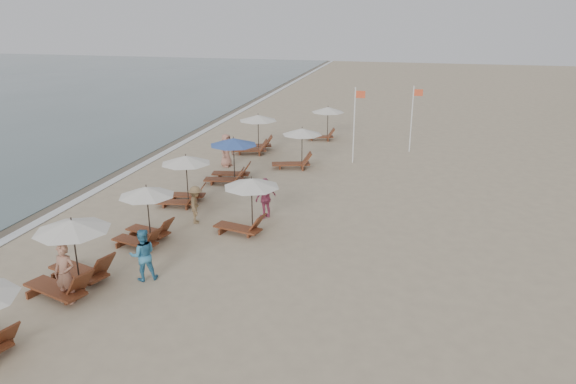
% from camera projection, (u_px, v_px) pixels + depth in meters
% --- Properties ---
extents(ground, '(160.00, 160.00, 0.00)m').
position_uv_depth(ground, '(272.00, 299.00, 16.54)').
color(ground, tan).
rests_on(ground, ground).
extents(wet_sand_band, '(3.20, 140.00, 0.01)m').
position_uv_depth(wet_sand_band, '(95.00, 177.00, 28.55)').
color(wet_sand_band, '#6B5E4C').
rests_on(wet_sand_band, ground).
extents(foam_line, '(0.50, 140.00, 0.02)m').
position_uv_depth(foam_line, '(117.00, 179.00, 28.25)').
color(foam_line, white).
rests_on(foam_line, ground).
extents(lounger_station_1, '(2.84, 2.65, 2.38)m').
position_uv_depth(lounger_station_1, '(68.00, 257.00, 16.85)').
color(lounger_station_1, brown).
rests_on(lounger_station_1, ground).
extents(lounger_station_2, '(2.44, 2.11, 2.25)m').
position_uv_depth(lounger_station_2, '(143.00, 215.00, 20.24)').
color(lounger_station_2, brown).
rests_on(lounger_station_2, ground).
extents(lounger_station_3, '(2.50, 2.25, 2.28)m').
position_uv_depth(lounger_station_3, '(183.00, 179.00, 24.30)').
color(lounger_station_3, brown).
rests_on(lounger_station_3, ground).
extents(lounger_station_4, '(2.71, 2.43, 2.30)m').
position_uv_depth(lounger_station_4, '(230.00, 159.00, 27.47)').
color(lounger_station_4, brown).
rests_on(lounger_station_4, ground).
extents(lounger_station_5, '(2.77, 2.59, 2.36)m').
position_uv_depth(lounger_station_5, '(254.00, 134.00, 33.19)').
color(lounger_station_5, brown).
rests_on(lounger_station_5, ground).
extents(inland_station_0, '(2.70, 2.24, 2.22)m').
position_uv_depth(inland_station_0, '(246.00, 200.00, 21.07)').
color(inland_station_0, brown).
rests_on(inland_station_0, ground).
extents(inland_station_1, '(2.85, 2.25, 2.22)m').
position_uv_depth(inland_station_1, '(297.00, 145.00, 29.83)').
color(inland_station_1, brown).
rests_on(inland_station_1, ground).
extents(inland_station_2, '(2.63, 2.24, 2.22)m').
position_uv_depth(inland_station_2, '(325.00, 119.00, 36.30)').
color(inland_station_2, brown).
rests_on(inland_station_2, ground).
extents(beachgoer_near, '(0.70, 0.47, 1.90)m').
position_uv_depth(beachgoer_near, '(65.00, 274.00, 16.10)').
color(beachgoer_near, '#AB755D').
rests_on(beachgoer_near, ground).
extents(beachgoer_mid_a, '(1.08, 1.02, 1.77)m').
position_uv_depth(beachgoer_mid_a, '(143.00, 255.00, 17.50)').
color(beachgoer_mid_a, teal).
rests_on(beachgoer_mid_a, ground).
extents(beachgoer_mid_b, '(0.92, 1.17, 1.59)m').
position_uv_depth(beachgoer_mid_b, '(196.00, 205.00, 22.24)').
color(beachgoer_mid_b, olive).
rests_on(beachgoer_mid_b, ground).
extents(beachgoer_far_a, '(0.96, 1.09, 1.77)m').
position_uv_depth(beachgoer_far_a, '(266.00, 198.00, 22.77)').
color(beachgoer_far_a, '#B6486D').
rests_on(beachgoer_far_a, ground).
extents(beachgoer_far_b, '(0.85, 1.05, 1.87)m').
position_uv_depth(beachgoer_far_b, '(226.00, 150.00, 30.26)').
color(beachgoer_far_b, '#AA705C').
rests_on(beachgoer_far_b, ground).
extents(flag_pole_near, '(0.59, 0.08, 4.35)m').
position_uv_depth(flag_pole_near, '(355.00, 121.00, 30.52)').
color(flag_pole_near, silver).
rests_on(flag_pole_near, ground).
extents(flag_pole_far, '(0.60, 0.08, 4.08)m').
position_uv_depth(flag_pole_far, '(413.00, 116.00, 32.97)').
color(flag_pole_far, silver).
rests_on(flag_pole_far, ground).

